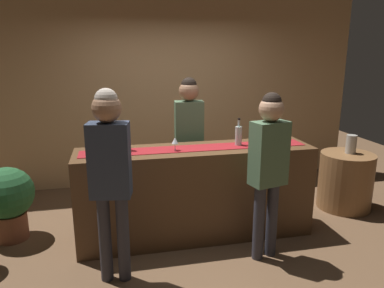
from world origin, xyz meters
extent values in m
plane|color=brown|center=(0.00, 0.00, 0.00)|extent=(10.00, 10.00, 0.00)
cube|color=tan|center=(0.00, 1.90, 1.45)|extent=(6.00, 0.12, 2.90)
cube|color=#543821|center=(0.00, 0.00, 0.51)|extent=(2.54, 0.60, 1.01)
cube|color=maroon|center=(0.00, 0.00, 1.02)|extent=(2.42, 0.28, 0.01)
cylinder|color=#B2C6C1|center=(0.48, 0.02, 1.12)|extent=(0.07, 0.07, 0.21)
cylinder|color=#B2C6C1|center=(0.48, 0.02, 1.26)|extent=(0.03, 0.03, 0.08)
cylinder|color=black|center=(0.48, 0.02, 1.31)|extent=(0.03, 0.03, 0.02)
cylinder|color=#194723|center=(-0.96, -0.01, 1.12)|extent=(0.07, 0.07, 0.21)
cylinder|color=#194723|center=(-0.96, -0.01, 1.26)|extent=(0.03, 0.03, 0.08)
cylinder|color=black|center=(-0.96, -0.01, 1.31)|extent=(0.03, 0.03, 0.02)
cylinder|color=brown|center=(-0.73, 0.07, 1.12)|extent=(0.07, 0.07, 0.21)
cylinder|color=brown|center=(-0.73, 0.07, 1.26)|extent=(0.03, 0.03, 0.08)
cylinder|color=black|center=(-0.73, 0.07, 1.31)|extent=(0.03, 0.03, 0.02)
cylinder|color=silver|center=(0.72, 0.06, 1.01)|extent=(0.06, 0.06, 0.00)
cylinder|color=silver|center=(0.72, 0.06, 1.05)|extent=(0.01, 0.01, 0.08)
cone|color=silver|center=(0.72, 0.06, 1.12)|extent=(0.07, 0.07, 0.06)
cylinder|color=silver|center=(-0.24, -0.06, 1.01)|extent=(0.06, 0.06, 0.00)
cylinder|color=silver|center=(-0.24, -0.06, 1.05)|extent=(0.01, 0.01, 0.08)
cone|color=silver|center=(-0.24, -0.06, 1.12)|extent=(0.07, 0.07, 0.06)
cylinder|color=#26262B|center=(0.13, 0.57, 0.40)|extent=(0.11, 0.11, 0.80)
cylinder|color=#26262B|center=(-0.03, 0.59, 0.40)|extent=(0.11, 0.11, 0.80)
cube|color=#4C6B4C|center=(0.05, 0.58, 1.12)|extent=(0.36, 0.23, 0.64)
sphere|color=#9E7051|center=(0.05, 0.58, 1.56)|extent=(0.24, 0.24, 0.24)
sphere|color=black|center=(0.05, 0.58, 1.63)|extent=(0.19, 0.19, 0.19)
cylinder|color=#33333D|center=(0.49, -0.61, 0.39)|extent=(0.11, 0.11, 0.77)
cylinder|color=#33333D|center=(0.65, -0.57, 0.39)|extent=(0.11, 0.11, 0.77)
cube|color=#4C6B4C|center=(0.57, -0.59, 1.08)|extent=(0.38, 0.28, 0.61)
sphere|color=tan|center=(0.57, -0.59, 1.50)|extent=(0.23, 0.23, 0.23)
sphere|color=black|center=(0.57, -0.59, 1.57)|extent=(0.18, 0.18, 0.18)
cylinder|color=#33333D|center=(-0.97, -0.63, 0.40)|extent=(0.11, 0.11, 0.81)
cylinder|color=#33333D|center=(-0.82, -0.66, 0.40)|extent=(0.11, 0.11, 0.81)
cube|color=#2D384C|center=(-0.90, -0.65, 1.13)|extent=(0.37, 0.26, 0.64)
sphere|color=#9E7051|center=(-0.90, -0.65, 1.57)|extent=(0.24, 0.24, 0.24)
sphere|color=#AD9E8E|center=(-0.90, -0.65, 1.64)|extent=(0.19, 0.19, 0.19)
cylinder|color=brown|center=(2.09, 0.31, 0.37)|extent=(0.68, 0.68, 0.74)
cylinder|color=#A8A399|center=(2.13, 0.32, 0.86)|extent=(0.13, 0.13, 0.24)
cylinder|color=brown|center=(-2.00, 0.35, 0.15)|extent=(0.34, 0.34, 0.30)
sphere|color=#23562D|center=(-2.00, 0.35, 0.54)|extent=(0.56, 0.56, 0.56)
camera|label=1|loc=(-0.85, -3.63, 2.01)|focal=33.86mm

